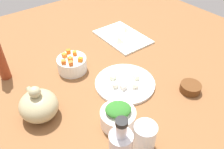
# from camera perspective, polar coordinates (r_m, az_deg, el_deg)

# --- Properties ---
(tabletop) EXTENTS (1.90, 1.90, 0.03)m
(tabletop) POSITION_cam_1_polar(r_m,az_deg,el_deg) (0.99, -0.00, -2.87)
(tabletop) COLOR brown
(tabletop) RESTS_ON ground
(cutting_board) EXTENTS (0.30, 0.21, 0.01)m
(cutting_board) POSITION_cam_1_polar(r_m,az_deg,el_deg) (1.29, 2.59, 9.31)
(cutting_board) COLOR white
(cutting_board) RESTS_ON tabletop
(plate_tofu) EXTENTS (0.25, 0.25, 0.01)m
(plate_tofu) POSITION_cam_1_polar(r_m,az_deg,el_deg) (0.98, 3.23, -2.15)
(plate_tofu) COLOR white
(plate_tofu) RESTS_ON tabletop
(bowl_greens) EXTENTS (0.12, 0.12, 0.06)m
(bowl_greens) POSITION_cam_1_polar(r_m,az_deg,el_deg) (0.82, 1.49, -10.71)
(bowl_greens) COLOR white
(bowl_greens) RESTS_ON tabletop
(bowl_carrots) EXTENTS (0.13, 0.13, 0.06)m
(bowl_carrots) POSITION_cam_1_polar(r_m,az_deg,el_deg) (1.05, -9.87, 2.49)
(bowl_carrots) COLOR white
(bowl_carrots) RESTS_ON tabletop
(bowl_small_side) EXTENTS (0.08, 0.08, 0.03)m
(bowl_small_side) POSITION_cam_1_polar(r_m,az_deg,el_deg) (0.99, 18.89, -3.12)
(bowl_small_side) COLOR #5A3114
(bowl_small_side) RESTS_ON tabletop
(teapot) EXTENTS (0.16, 0.14, 0.14)m
(teapot) POSITION_cam_1_polar(r_m,az_deg,el_deg) (0.87, -17.77, -7.23)
(teapot) COLOR tan
(teapot) RESTS_ON tabletop
(drinking_glass_0) EXTENTS (0.07, 0.07, 0.10)m
(drinking_glass_0) POSITION_cam_1_polar(r_m,az_deg,el_deg) (0.75, 8.06, -15.10)
(drinking_glass_0) COLOR white
(drinking_glass_0) RESTS_ON tabletop
(carrot_cube_0) EXTENTS (0.02, 0.02, 0.02)m
(carrot_cube_0) POSITION_cam_1_polar(r_m,az_deg,el_deg) (1.01, -10.33, 3.81)
(carrot_cube_0) COLOR orange
(carrot_cube_0) RESTS_ON bowl_carrots
(carrot_cube_1) EXTENTS (0.02, 0.02, 0.02)m
(carrot_cube_1) POSITION_cam_1_polar(r_m,az_deg,el_deg) (1.00, -11.95, 3.08)
(carrot_cube_1) COLOR orange
(carrot_cube_1) RESTS_ON bowl_carrots
(carrot_cube_2) EXTENTS (0.03, 0.03, 0.02)m
(carrot_cube_2) POSITION_cam_1_polar(r_m,az_deg,el_deg) (1.01, -7.88, 3.74)
(carrot_cube_2) COLOR orange
(carrot_cube_2) RESTS_ON bowl_carrots
(carrot_cube_3) EXTENTS (0.02, 0.02, 0.02)m
(carrot_cube_3) POSITION_cam_1_polar(r_m,az_deg,el_deg) (1.05, -9.27, 5.25)
(carrot_cube_3) COLOR orange
(carrot_cube_3) RESTS_ON bowl_carrots
(carrot_cube_4) EXTENTS (0.02, 0.02, 0.02)m
(carrot_cube_4) POSITION_cam_1_polar(r_m,az_deg,el_deg) (1.04, -11.75, 4.71)
(carrot_cube_4) COLOR orange
(carrot_cube_4) RESTS_ON bowl_carrots
(carrot_cube_5) EXTENTS (0.02, 0.02, 0.02)m
(carrot_cube_5) POSITION_cam_1_polar(r_m,az_deg,el_deg) (0.99, -10.21, 2.76)
(carrot_cube_5) COLOR orange
(carrot_cube_5) RESTS_ON bowl_carrots
(carrot_cube_6) EXTENTS (0.02, 0.02, 0.02)m
(carrot_cube_6) POSITION_cam_1_polar(r_m,az_deg,el_deg) (1.06, -10.79, 5.66)
(carrot_cube_6) COLOR orange
(carrot_cube_6) RESTS_ON bowl_carrots
(chopped_greens_mound) EXTENTS (0.11, 0.12, 0.03)m
(chopped_greens_mound) POSITION_cam_1_polar(r_m,az_deg,el_deg) (0.78, 1.55, -8.64)
(chopped_greens_mound) COLOR #2D7025
(chopped_greens_mound) RESTS_ON bowl_greens
(tofu_cube_0) EXTENTS (0.03, 0.03, 0.02)m
(tofu_cube_0) POSITION_cam_1_polar(r_m,az_deg,el_deg) (0.94, 0.76, -2.60)
(tofu_cube_0) COLOR silver
(tofu_cube_0) RESTS_ON plate_tofu
(tofu_cube_1) EXTENTS (0.03, 0.03, 0.02)m
(tofu_cube_1) POSITION_cam_1_polar(r_m,az_deg,el_deg) (0.99, 6.02, -0.65)
(tofu_cube_1) COLOR #E8EDCF
(tofu_cube_1) RESTS_ON plate_tofu
(tofu_cube_2) EXTENTS (0.03, 0.03, 0.02)m
(tofu_cube_2) POSITION_cam_1_polar(r_m,az_deg,el_deg) (0.98, 0.18, -0.66)
(tofu_cube_2) COLOR #E3F2CC
(tofu_cube_2) RESTS_ON plate_tofu
(tofu_cube_3) EXTENTS (0.02, 0.02, 0.02)m
(tofu_cube_3) POSITION_cam_1_polar(r_m,az_deg,el_deg) (0.94, 2.84, -3.08)
(tofu_cube_3) COLOR white
(tofu_cube_3) RESTS_ON plate_tofu
(tofu_cube_4) EXTENTS (0.03, 0.03, 0.02)m
(tofu_cube_4) POSITION_cam_1_polar(r_m,az_deg,el_deg) (0.95, 5.74, -2.64)
(tofu_cube_4) COLOR white
(tofu_cube_4) RESTS_ON plate_tofu
(dumpling_0) EXTENTS (0.06, 0.06, 0.03)m
(dumpling_0) POSITION_cam_1_polar(r_m,az_deg,el_deg) (1.33, 3.11, 11.30)
(dumpling_0) COLOR beige
(dumpling_0) RESTS_ON cutting_board
(dumpling_1) EXTENTS (0.07, 0.07, 0.03)m
(dumpling_1) POSITION_cam_1_polar(r_m,az_deg,el_deg) (1.23, 1.62, 8.71)
(dumpling_1) COLOR beige
(dumpling_1) RESTS_ON cutting_board
(dumpling_2) EXTENTS (0.07, 0.07, 0.02)m
(dumpling_2) POSITION_cam_1_polar(r_m,az_deg,el_deg) (1.32, -0.75, 10.89)
(dumpling_2) COLOR beige
(dumpling_2) RESTS_ON cutting_board
(dumpling_3) EXTENTS (0.07, 0.07, 0.02)m
(dumpling_3) POSITION_cam_1_polar(r_m,az_deg,el_deg) (1.28, 5.61, 9.82)
(dumpling_3) COLOR beige
(dumpling_3) RESTS_ON cutting_board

